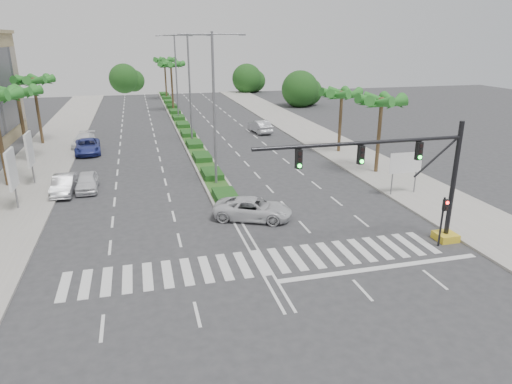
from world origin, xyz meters
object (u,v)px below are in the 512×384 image
car_crossing (253,209)px  car_parked_a (87,182)px  car_parked_c (88,146)px  car_parked_d (84,141)px  car_parked_b (64,185)px  car_right (260,126)px

car_crossing → car_parked_a: bearing=75.0°
car_parked_a → car_parked_c: 12.88m
car_parked_d → car_parked_b: bearing=-84.4°
car_parked_c → car_parked_a: bearing=-89.9°
car_parked_b → car_right: (21.00, 19.31, 0.08)m
car_parked_d → car_crossing: size_ratio=0.96×
car_right → car_parked_d: bearing=1.8°
car_parked_d → car_crossing: 28.31m
car_parked_d → car_crossing: (12.94, -25.18, -0.00)m
car_parked_d → car_right: bearing=13.6°
car_parked_d → car_parked_a: bearing=-78.5°
car_parked_b → car_right: car_right is taller
car_parked_c → car_parked_b: bearing=-97.2°
car_crossing → car_right: size_ratio=1.07×
car_parked_c → car_parked_d: 3.18m
car_parked_b → car_parked_d: (0.00, 16.36, -0.01)m
car_parked_b → car_crossing: bearing=-32.6°
car_parked_c → car_parked_d: car_parked_c is taller
car_parked_a → car_parked_c: (-1.00, 12.84, 0.05)m
car_parked_b → car_crossing: size_ratio=0.85×
car_parked_a → car_crossing: bearing=-40.2°
car_parked_b → car_right: bearing=44.3°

